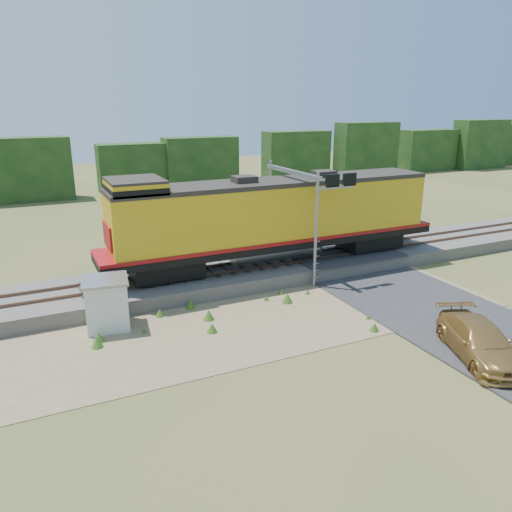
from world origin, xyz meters
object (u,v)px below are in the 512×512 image
locomotive (272,217)px  car (480,341)px  signal_gantry (302,194)px  shed (107,303)px

locomotive → car: locomotive is taller
signal_gantry → car: signal_gantry is taller
locomotive → shed: size_ratio=8.72×
shed → signal_gantry: 12.75m
shed → car: bearing=-27.4°
signal_gantry → car: bearing=-83.1°
signal_gantry → car: (1.47, -12.15, -4.23)m
shed → car: shed is taller
car → signal_gantry: bearing=118.6°
car → locomotive: bearing=125.2°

